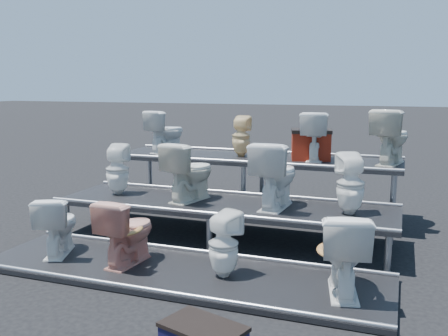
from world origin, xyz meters
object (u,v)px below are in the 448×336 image
(toilet_10, at_px, (316,136))
(toilet_3, at_px, (344,252))
(toilet_0, at_px, (58,225))
(toilet_5, at_px, (190,171))
(toilet_4, at_px, (117,169))
(toilet_11, at_px, (391,137))
(red_crate, at_px, (311,146))
(toilet_2, at_px, (224,244))
(toilet_9, at_px, (241,136))
(toilet_1, at_px, (127,231))
(toilet_7, at_px, (350,184))
(toilet_8, at_px, (166,132))
(toilet_6, at_px, (275,175))

(toilet_10, bearing_deg, toilet_3, 102.95)
(toilet_0, distance_m, toilet_5, 1.71)
(toilet_5, bearing_deg, toilet_4, 14.82)
(toilet_11, xyz_separation_m, red_crate, (-1.07, 0.05, -0.18))
(toilet_2, bearing_deg, toilet_9, -53.22)
(toilet_1, xyz_separation_m, toilet_10, (1.50, 2.60, 0.79))
(toilet_3, height_order, toilet_10, toilet_10)
(toilet_7, xyz_separation_m, toilet_8, (-2.95, 1.30, 0.38))
(toilet_7, distance_m, toilet_8, 3.25)
(toilet_3, distance_m, red_crate, 2.83)
(toilet_4, distance_m, toilet_6, 2.16)
(toilet_0, xyz_separation_m, toilet_11, (3.38, 2.60, 0.84))
(toilet_8, relative_size, toilet_9, 1.09)
(toilet_6, height_order, toilet_11, toilet_11)
(toilet_3, xyz_separation_m, toilet_8, (-3.04, 2.60, 0.75))
(toilet_5, height_order, red_crate, red_crate)
(toilet_4, bearing_deg, toilet_2, 133.14)
(toilet_1, xyz_separation_m, toilet_11, (2.50, 2.60, 0.82))
(toilet_8, bearing_deg, toilet_11, -161.90)
(toilet_11, bearing_deg, toilet_0, 51.24)
(toilet_2, bearing_deg, toilet_4, -10.86)
(toilet_7, xyz_separation_m, red_crate, (-0.70, 1.35, 0.24))
(toilet_10, distance_m, red_crate, 0.18)
(toilet_7, bearing_deg, toilet_0, 0.61)
(toilet_3, xyz_separation_m, red_crate, (-0.78, 2.65, 0.61))
(toilet_11, bearing_deg, toilet_6, 59.85)
(toilet_5, relative_size, toilet_9, 1.24)
(toilet_3, distance_m, toilet_7, 1.35)
(toilet_5, height_order, toilet_10, toilet_10)
(toilet_2, distance_m, toilet_5, 1.66)
(toilet_2, height_order, toilet_7, toilet_7)
(toilet_3, relative_size, toilet_8, 1.16)
(toilet_3, relative_size, toilet_9, 1.27)
(toilet_0, bearing_deg, toilet_6, -169.30)
(toilet_6, distance_m, toilet_8, 2.48)
(toilet_8, xyz_separation_m, toilet_9, (1.23, 0.00, -0.03))
(toilet_6, height_order, toilet_7, toilet_6)
(toilet_1, relative_size, toilet_7, 1.00)
(toilet_7, distance_m, red_crate, 1.54)
(toilet_8, height_order, red_crate, toilet_8)
(toilet_4, bearing_deg, toilet_0, 77.65)
(toilet_3, bearing_deg, toilet_1, -11.17)
(toilet_1, height_order, toilet_2, toilet_1)
(toilet_9, xyz_separation_m, toilet_10, (1.10, 0.00, 0.04))
(toilet_8, distance_m, red_crate, 2.26)
(toilet_1, xyz_separation_m, toilet_6, (1.25, 1.30, 0.45))
(toilet_7, relative_size, red_crate, 1.32)
(toilet_8, distance_m, toilet_9, 1.23)
(toilet_2, height_order, toilet_9, toilet_9)
(toilet_10, bearing_deg, red_crate, -33.71)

